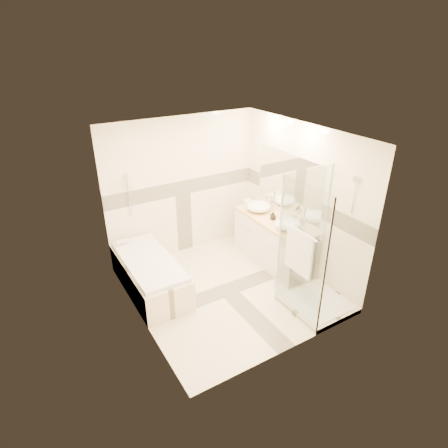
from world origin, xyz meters
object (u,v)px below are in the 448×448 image
shower_enclosure (311,278)px  vessel_sink_near (259,206)px  vessel_sink_far (288,224)px  vanity (273,241)px  bathtub (150,273)px  amenity_bottle_a (273,216)px  amenity_bottle_b (273,216)px

shower_enclosure → vessel_sink_near: (0.27, 1.69, 0.43)m
shower_enclosure → vessel_sink_far: shower_enclosure is taller
vanity → vessel_sink_far: 0.64m
bathtub → vessel_sink_near: bearing=2.0°
amenity_bottle_a → shower_enclosure: bearing=-101.9°
vanity → amenity_bottle_a: 0.49m
amenity_bottle_b → bathtub: bearing=170.6°
vessel_sink_near → shower_enclosure: bearing=-99.1°
bathtub → vanity: size_ratio=1.05×
bathtub → shower_enclosure: bearing=-41.1°
bathtub → shower_enclosure: shower_enclosure is taller
bathtub → vessel_sink_far: size_ratio=4.08×
vessel_sink_far → amenity_bottle_b: 0.39m
shower_enclosure → vessel_sink_far: bearing=72.8°
vanity → amenity_bottle_a: size_ratio=11.60×
vessel_sink_far → amenity_bottle_a: size_ratio=2.98×
vessel_sink_near → amenity_bottle_b: bearing=-90.0°
vessel_sink_far → amenity_bottle_b: vessel_sink_far is taller
vessel_sink_near → vessel_sink_far: bearing=-90.0°
shower_enclosure → vessel_sink_far: (0.27, 0.88, 0.43)m
amenity_bottle_a → amenity_bottle_b: 0.02m
vanity → amenity_bottle_b: 0.49m
vessel_sink_far → shower_enclosure: bearing=-107.2°
vessel_sink_near → amenity_bottle_b: (0.00, -0.42, -0.02)m
amenity_bottle_b → vanity: bearing=3.4°
shower_enclosure → vessel_sink_near: bearing=80.9°
vessel_sink_near → vessel_sink_far: vessel_sink_near is taller
bathtub → vessel_sink_far: 2.34m
vessel_sink_far → bathtub: bearing=160.9°
vessel_sink_near → amenity_bottle_b: vessel_sink_near is taller
vanity → amenity_bottle_b: size_ratio=12.48×
bathtub → amenity_bottle_a: amenity_bottle_a is taller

